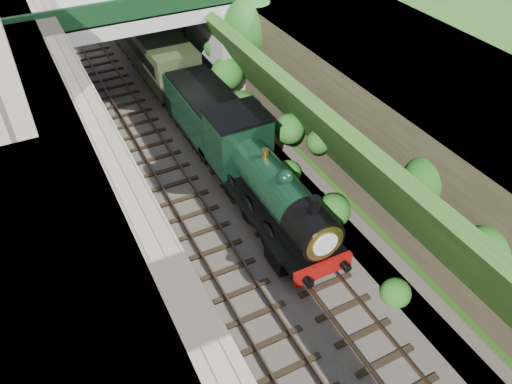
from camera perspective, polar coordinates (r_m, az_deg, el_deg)
trackbed at (r=31.48m, az=-9.68°, el=8.22°), size 10.00×90.00×0.20m
retaining_wall at (r=28.99m, az=-20.85°, el=10.92°), size 1.00×90.00×7.00m
street_plateau_right at (r=33.65m, az=5.72°, el=16.58°), size 8.00×90.00×6.25m
embankment_slope at (r=31.07m, az=-0.82°, el=13.75°), size 4.47×90.00×6.36m
track_left at (r=30.99m, az=-13.20°, el=7.46°), size 2.50×90.00×0.20m
track_right at (r=31.71m, az=-7.65°, el=9.01°), size 2.50×90.00×0.20m
road_bridge at (r=33.40m, az=-11.27°, el=17.62°), size 16.00×6.40×7.25m
tree at (r=31.77m, az=-0.34°, el=18.30°), size 3.60×3.80×6.60m
locomotive at (r=23.05m, az=1.18°, el=1.01°), size 3.10×10.22×3.83m
tender at (r=28.72m, az=-5.83°, el=8.82°), size 2.70×6.00×3.05m
coach_front at (r=39.41m, az=-13.29°, el=17.64°), size 2.90×18.00×3.70m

